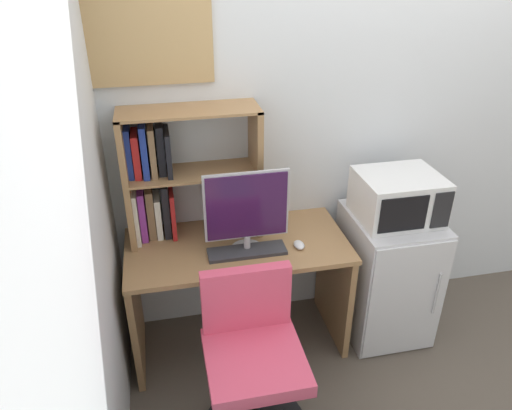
% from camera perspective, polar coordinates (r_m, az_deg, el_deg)
% --- Properties ---
extents(wall_back, '(6.40, 0.04, 2.60)m').
position_cam_1_polar(wall_back, '(3.20, 21.16, 10.26)').
color(wall_back, silver).
rests_on(wall_back, ground_plane).
extents(wall_left, '(0.04, 4.40, 2.60)m').
position_cam_1_polar(wall_left, '(1.34, -23.20, -17.03)').
color(wall_left, silver).
rests_on(wall_left, ground_plane).
extents(desk, '(1.23, 0.60, 0.73)m').
position_cam_1_polar(desk, '(2.83, -2.13, -8.32)').
color(desk, '#997047').
rests_on(desk, ground_plane).
extents(hutch_bookshelf, '(0.73, 0.26, 0.73)m').
position_cam_1_polar(hutch_bookshelf, '(2.65, -9.94, 3.54)').
color(hutch_bookshelf, '#997047').
rests_on(hutch_bookshelf, desk).
extents(monitor, '(0.45, 0.17, 0.46)m').
position_cam_1_polar(monitor, '(2.52, -1.10, -0.57)').
color(monitor, '#B7B7BC').
rests_on(monitor, desk).
extents(keyboard, '(0.42, 0.13, 0.02)m').
position_cam_1_polar(keyboard, '(2.62, -1.07, -5.48)').
color(keyboard, '#333338').
rests_on(keyboard, desk).
extents(computer_mouse, '(0.06, 0.09, 0.03)m').
position_cam_1_polar(computer_mouse, '(2.67, 5.08, -4.69)').
color(computer_mouse, silver).
rests_on(computer_mouse, desk).
extents(mini_fridge, '(0.49, 0.57, 0.80)m').
position_cam_1_polar(mini_fridge, '(3.12, 15.04, -7.81)').
color(mini_fridge, silver).
rests_on(mini_fridge, ground_plane).
extents(microwave, '(0.45, 0.39, 0.27)m').
position_cam_1_polar(microwave, '(2.85, 16.35, 0.92)').
color(microwave, silver).
rests_on(microwave, mini_fridge).
extents(desk_chair, '(0.52, 0.52, 0.87)m').
position_cam_1_polar(desk_chair, '(2.47, -0.37, -18.63)').
color(desk_chair, black).
rests_on(desk_chair, ground_plane).
extents(wall_corkboard, '(0.63, 0.02, 0.55)m').
position_cam_1_polar(wall_corkboard, '(2.54, -12.67, 19.60)').
color(wall_corkboard, tan).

